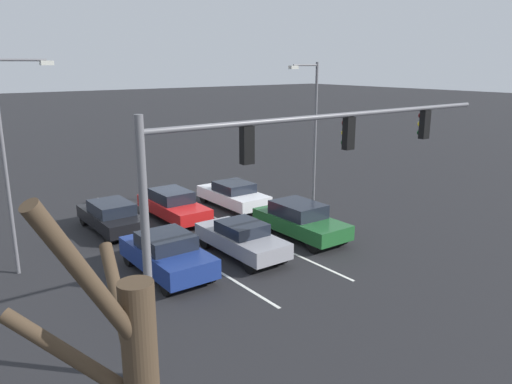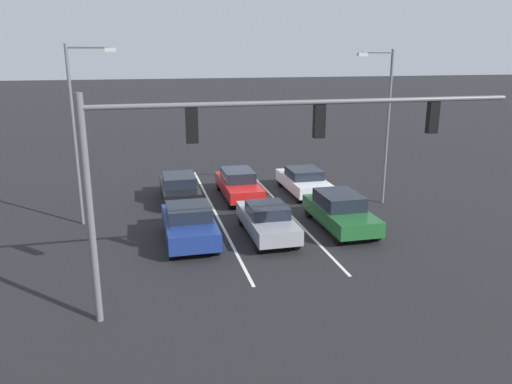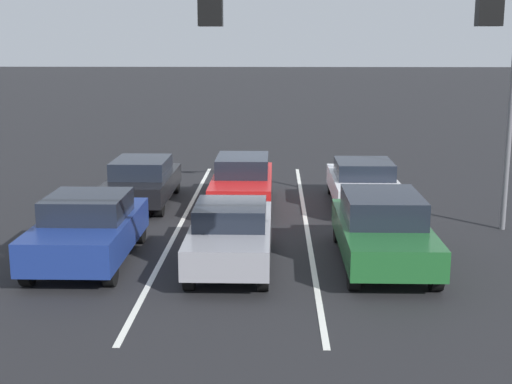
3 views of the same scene
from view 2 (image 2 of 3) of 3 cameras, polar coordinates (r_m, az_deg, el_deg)
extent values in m
plane|color=black|center=(26.44, -1.87, -0.52)|extent=(240.00, 240.00, 0.00)
cube|color=silver|center=(24.77, 3.02, -1.65)|extent=(0.12, 16.44, 0.01)
cube|color=silver|center=(24.07, -4.75, -2.21)|extent=(0.12, 16.44, 0.01)
cube|color=gray|center=(20.59, 1.26, -3.41)|extent=(1.72, 4.38, 0.60)
cube|color=black|center=(20.38, 1.31, -2.05)|extent=(1.51, 1.76, 0.45)
cube|color=red|center=(22.67, 1.36, -1.19)|extent=(0.24, 0.06, 0.12)
cube|color=red|center=(22.40, -1.62, -1.40)|extent=(0.24, 0.06, 0.12)
cylinder|color=black|center=(19.46, 4.55, -5.58)|extent=(0.22, 0.69, 0.69)
cylinder|color=black|center=(19.08, 0.35, -5.97)|extent=(0.22, 0.69, 0.69)
cylinder|color=black|center=(22.33, 2.03, -2.69)|extent=(0.22, 0.69, 0.69)
cylinder|color=black|center=(22.00, -1.64, -2.97)|extent=(0.22, 0.69, 0.69)
cube|color=#1E5928|center=(21.83, 9.61, -2.53)|extent=(1.88, 4.61, 0.62)
cube|color=black|center=(21.81, 9.49, -0.87)|extent=(1.65, 2.23, 0.59)
cube|color=red|center=(24.02, 8.98, -0.41)|extent=(0.24, 0.06, 0.12)
cube|color=red|center=(23.56, 6.02, -0.62)|extent=(0.24, 0.06, 0.12)
cylinder|color=black|center=(20.79, 13.47, -4.60)|extent=(0.22, 0.66, 0.66)
cylinder|color=black|center=(20.13, 9.34, -5.04)|extent=(0.22, 0.66, 0.66)
cylinder|color=black|center=(23.73, 9.76, -1.82)|extent=(0.22, 0.66, 0.66)
cylinder|color=black|center=(23.16, 6.08, -2.12)|extent=(0.22, 0.66, 0.66)
cube|color=navy|center=(20.19, -7.63, -3.90)|extent=(1.94, 4.27, 0.70)
cube|color=black|center=(20.04, -7.71, -2.24)|extent=(1.70, 1.84, 0.51)
cube|color=red|center=(22.18, -6.49, -1.58)|extent=(0.24, 0.06, 0.12)
cube|color=red|center=(22.07, -9.98, -1.81)|extent=(0.24, 0.06, 0.12)
cylinder|color=black|center=(18.96, -4.55, -6.28)|extent=(0.22, 0.63, 0.63)
cylinder|color=black|center=(18.80, -9.63, -6.66)|extent=(0.22, 0.63, 0.63)
cylinder|color=black|center=(21.87, -5.86, -3.25)|extent=(0.22, 0.63, 0.63)
cylinder|color=black|center=(21.73, -10.24, -3.56)|extent=(0.22, 0.63, 0.63)
cube|color=black|center=(25.79, -8.74, 0.27)|extent=(1.79, 4.34, 0.58)
cube|color=black|center=(25.56, -8.77, 1.39)|extent=(1.57, 2.11, 0.51)
cube|color=red|center=(27.86, -7.85, 1.78)|extent=(0.24, 0.06, 0.12)
cube|color=red|center=(27.77, -10.42, 1.62)|extent=(0.24, 0.06, 0.12)
cylinder|color=black|center=(24.40, -6.59, -1.25)|extent=(0.22, 0.63, 0.63)
cylinder|color=black|center=(24.28, -10.17, -1.48)|extent=(0.22, 0.63, 0.63)
cylinder|color=black|center=(27.47, -7.42, 0.67)|extent=(0.22, 0.63, 0.63)
cylinder|color=black|center=(27.37, -10.60, 0.46)|extent=(0.22, 0.63, 0.63)
cube|color=red|center=(25.96, -2.01, 0.65)|extent=(1.73, 4.65, 0.59)
cube|color=black|center=(25.98, -2.10, 1.96)|extent=(1.52, 2.10, 0.55)
cube|color=red|center=(28.21, -1.74, 2.20)|extent=(0.24, 0.06, 0.12)
cube|color=red|center=(27.99, -4.17, 2.06)|extent=(0.24, 0.06, 0.12)
cylinder|color=black|center=(24.57, 0.48, -0.92)|extent=(0.22, 0.71, 0.71)
cylinder|color=black|center=(24.28, -2.88, -1.15)|extent=(0.22, 0.71, 0.71)
cylinder|color=black|center=(27.81, -1.24, 1.06)|extent=(0.22, 0.71, 0.71)
cylinder|color=black|center=(27.54, -4.22, 0.88)|extent=(0.22, 0.71, 0.71)
cube|color=silver|center=(27.02, 5.42, 1.10)|extent=(1.86, 4.43, 0.60)
cube|color=black|center=(26.79, 5.52, 2.17)|extent=(1.63, 1.89, 0.48)
cube|color=red|center=(29.19, 5.26, 2.52)|extent=(0.24, 0.06, 0.12)
cube|color=red|center=(28.80, 2.81, 2.38)|extent=(0.24, 0.06, 0.12)
cylinder|color=black|center=(25.87, 8.26, -0.35)|extent=(0.22, 0.60, 0.60)
cylinder|color=black|center=(25.33, 4.90, -0.59)|extent=(0.22, 0.60, 0.60)
cylinder|color=black|center=(28.87, 5.84, 1.43)|extent=(0.22, 0.60, 0.60)
cylinder|color=black|center=(28.40, 2.80, 1.25)|extent=(0.22, 0.60, 0.60)
cylinder|color=slate|center=(14.13, -18.44, -2.38)|extent=(0.20, 0.20, 6.42)
cylinder|color=slate|center=(14.35, 6.55, 10.16)|extent=(12.50, 0.14, 0.14)
cube|color=black|center=(16.12, 19.54, 8.03)|extent=(0.32, 0.22, 0.95)
sphere|color=#4C0C0C|center=(16.22, 19.33, 9.11)|extent=(0.20, 0.20, 0.20)
sphere|color=yellow|center=(16.25, 19.23, 8.11)|extent=(0.20, 0.20, 0.20)
sphere|color=#0A3814|center=(16.29, 19.14, 7.12)|extent=(0.20, 0.20, 0.20)
cube|color=black|center=(14.48, 7.23, 8.02)|extent=(0.32, 0.22, 0.95)
sphere|color=#4C0C0C|center=(14.59, 7.05, 9.21)|extent=(0.20, 0.20, 0.20)
sphere|color=yellow|center=(14.63, 7.01, 8.10)|extent=(0.20, 0.20, 0.20)
sphere|color=#0A3814|center=(14.67, 6.97, 7.00)|extent=(0.20, 0.20, 0.20)
cube|color=black|center=(13.63, -7.34, 7.54)|extent=(0.32, 0.22, 0.95)
sphere|color=#4C0C0C|center=(13.75, -7.46, 8.80)|extent=(0.20, 0.20, 0.20)
sphere|color=yellow|center=(13.79, -7.42, 7.63)|extent=(0.20, 0.20, 0.20)
sphere|color=#0A3814|center=(13.83, -7.38, 6.46)|extent=(0.20, 0.20, 0.20)
cylinder|color=slate|center=(22.66, -20.01, 5.81)|extent=(0.14, 0.14, 7.73)
cylinder|color=slate|center=(22.30, -18.64, 15.41)|extent=(1.74, 0.09, 0.09)
cube|color=beige|center=(22.25, -16.31, 15.33)|extent=(0.44, 0.24, 0.16)
cylinder|color=slate|center=(25.34, 14.79, 6.97)|extent=(0.14, 0.14, 7.52)
cylinder|color=slate|center=(24.72, 13.75, 15.25)|extent=(1.55, 0.09, 0.09)
cube|color=beige|center=(24.38, 12.06, 15.11)|extent=(0.44, 0.24, 0.16)
camera|label=1|loc=(6.63, -73.23, 5.15)|focal=35.00mm
camera|label=3|loc=(7.52, 41.09, -8.52)|focal=50.00mm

